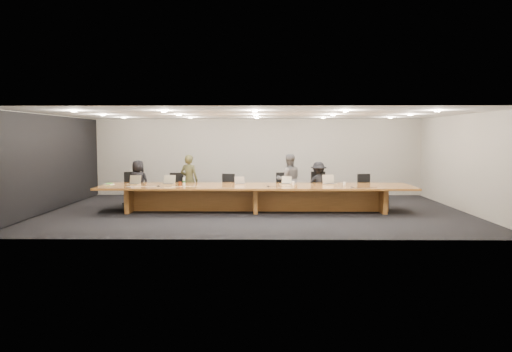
# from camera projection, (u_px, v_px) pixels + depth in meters

# --- Properties ---
(ground) EXTENTS (12.00, 12.00, 0.00)m
(ground) POSITION_uv_depth(u_px,v_px,m) (256.00, 211.00, 14.48)
(ground) COLOR black
(ground) RESTS_ON ground
(back_wall) EXTENTS (12.00, 0.02, 2.80)m
(back_wall) POSITION_uv_depth(u_px,v_px,m) (257.00, 157.00, 18.35)
(back_wall) COLOR beige
(back_wall) RESTS_ON ground
(left_wall_panel) EXTENTS (0.08, 7.84, 2.74)m
(left_wall_panel) POSITION_uv_depth(u_px,v_px,m) (51.00, 164.00, 14.44)
(left_wall_panel) COLOR black
(left_wall_panel) RESTS_ON ground
(conference_table) EXTENTS (9.00, 1.80, 0.75)m
(conference_table) POSITION_uv_depth(u_px,v_px,m) (256.00, 193.00, 14.44)
(conference_table) COLOR brown
(conference_table) RESTS_ON ground
(chair_far_left) EXTENTS (0.69, 0.69, 1.07)m
(chair_far_left) POSITION_uv_depth(u_px,v_px,m) (132.00, 188.00, 15.69)
(chair_far_left) COLOR black
(chair_far_left) RESTS_ON ground
(chair_left) EXTENTS (0.57, 0.57, 1.04)m
(chair_left) POSITION_uv_depth(u_px,v_px,m) (176.00, 189.00, 15.65)
(chair_left) COLOR black
(chair_left) RESTS_ON ground
(chair_mid_left) EXTENTS (0.63, 0.63, 1.00)m
(chair_mid_left) POSITION_uv_depth(u_px,v_px,m) (226.00, 189.00, 15.69)
(chair_mid_left) COLOR black
(chair_mid_left) RESTS_ON ground
(chair_mid_right) EXTENTS (0.58, 0.58, 1.05)m
(chair_mid_right) POSITION_uv_depth(u_px,v_px,m) (284.00, 189.00, 15.61)
(chair_mid_right) COLOR black
(chair_mid_right) RESTS_ON ground
(chair_right) EXTENTS (0.59, 0.59, 1.08)m
(chair_right) POSITION_uv_depth(u_px,v_px,m) (319.00, 188.00, 15.59)
(chair_right) COLOR black
(chair_right) RESTS_ON ground
(chair_far_right) EXTENTS (0.62, 0.62, 1.00)m
(chair_far_right) POSITION_uv_depth(u_px,v_px,m) (366.00, 189.00, 15.67)
(chair_far_right) COLOR black
(chair_far_right) RESTS_ON ground
(person_a) EXTENTS (0.77, 0.57, 1.42)m
(person_a) POSITION_uv_depth(u_px,v_px,m) (138.00, 183.00, 15.74)
(person_a) COLOR black
(person_a) RESTS_ON ground
(person_b) EXTENTS (0.67, 0.55, 1.60)m
(person_b) POSITION_uv_depth(u_px,v_px,m) (189.00, 180.00, 15.57)
(person_b) COLOR #34341C
(person_b) RESTS_ON ground
(person_c) EXTENTS (0.86, 0.72, 1.62)m
(person_c) POSITION_uv_depth(u_px,v_px,m) (289.00, 180.00, 15.59)
(person_c) COLOR #505052
(person_c) RESTS_ON ground
(person_d) EXTENTS (0.96, 0.66, 1.37)m
(person_d) POSITION_uv_depth(u_px,v_px,m) (318.00, 184.00, 15.53)
(person_d) COLOR black
(person_d) RESTS_ON ground
(laptop_a) EXTENTS (0.38, 0.31, 0.27)m
(laptop_a) POSITION_uv_depth(u_px,v_px,m) (134.00, 180.00, 14.76)
(laptop_a) COLOR #BFB392
(laptop_a) RESTS_ON conference_table
(laptop_b) EXTENTS (0.40, 0.32, 0.28)m
(laptop_b) POSITION_uv_depth(u_px,v_px,m) (168.00, 180.00, 14.76)
(laptop_b) COLOR tan
(laptop_b) RESTS_ON conference_table
(laptop_c) EXTENTS (0.33, 0.27, 0.23)m
(laptop_c) POSITION_uv_depth(u_px,v_px,m) (240.00, 180.00, 14.78)
(laptop_c) COLOR tan
(laptop_c) RESTS_ON conference_table
(laptop_d) EXTENTS (0.36, 0.32, 0.24)m
(laptop_d) POSITION_uv_depth(u_px,v_px,m) (285.00, 180.00, 14.82)
(laptop_d) COLOR #BFB392
(laptop_d) RESTS_ON conference_table
(laptop_e) EXTENTS (0.43, 0.37, 0.29)m
(laptop_e) POSITION_uv_depth(u_px,v_px,m) (330.00, 179.00, 14.77)
(laptop_e) COLOR #C5B497
(laptop_e) RESTS_ON conference_table
(water_bottle) EXTENTS (0.08, 0.08, 0.23)m
(water_bottle) POSITION_uv_depth(u_px,v_px,m) (184.00, 181.00, 14.41)
(water_bottle) COLOR silver
(water_bottle) RESTS_ON conference_table
(amber_mug) EXTENTS (0.11, 0.11, 0.11)m
(amber_mug) POSITION_uv_depth(u_px,v_px,m) (180.00, 183.00, 14.44)
(amber_mug) COLOR maroon
(amber_mug) RESTS_ON conference_table
(paper_cup_near) EXTENTS (0.10, 0.10, 0.10)m
(paper_cup_near) POSITION_uv_depth(u_px,v_px,m) (293.00, 183.00, 14.60)
(paper_cup_near) COLOR white
(paper_cup_near) RESTS_ON conference_table
(paper_cup_far) EXTENTS (0.08, 0.08, 0.09)m
(paper_cup_far) POSITION_uv_depth(u_px,v_px,m) (344.00, 184.00, 14.49)
(paper_cup_far) COLOR white
(paper_cup_far) RESTS_ON conference_table
(notepad) EXTENTS (0.33, 0.30, 0.02)m
(notepad) POSITION_uv_depth(u_px,v_px,m) (109.00, 184.00, 14.71)
(notepad) COLOR white
(notepad) RESTS_ON conference_table
(lime_gadget) EXTENTS (0.18, 0.11, 0.03)m
(lime_gadget) POSITION_uv_depth(u_px,v_px,m) (109.00, 183.00, 14.70)
(lime_gadget) COLOR green
(lime_gadget) RESTS_ON notepad
(av_box) EXTENTS (0.23, 0.20, 0.03)m
(av_box) POSITION_uv_depth(u_px,v_px,m) (130.00, 187.00, 13.84)
(av_box) COLOR #A1A1A5
(av_box) RESTS_ON conference_table
(mic_left) EXTENTS (0.14, 0.14, 0.03)m
(mic_left) POSITION_uv_depth(u_px,v_px,m) (158.00, 186.00, 14.12)
(mic_left) COLOR black
(mic_left) RESTS_ON conference_table
(mic_center) EXTENTS (0.14, 0.14, 0.03)m
(mic_center) POSITION_uv_depth(u_px,v_px,m) (268.00, 186.00, 14.08)
(mic_center) COLOR black
(mic_center) RESTS_ON conference_table
(mic_right) EXTENTS (0.14, 0.14, 0.03)m
(mic_right) POSITION_uv_depth(u_px,v_px,m) (352.00, 187.00, 13.83)
(mic_right) COLOR black
(mic_right) RESTS_ON conference_table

